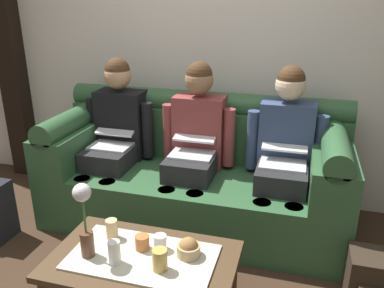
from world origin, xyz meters
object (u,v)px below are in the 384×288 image
person_left (116,132)px  backpack_right (376,282)px  cup_far_center (160,242)px  snack_bowl (188,248)px  cup_near_right (114,252)px  cup_far_right (112,229)px  person_right (285,148)px  cup_near_left (160,260)px  cup_far_left (142,242)px  flower_vase (84,217)px  couch (196,174)px  person_middle (196,139)px  coffee_table (143,264)px

person_left → backpack_right: (1.88, -0.65, -0.50)m
cup_far_center → snack_bowl: bearing=-4.0°
cup_near_right → cup_far_right: (-0.12, 0.20, -0.01)m
person_right → snack_bowl: size_ratio=9.71×
cup_near_left → cup_far_left: cup_near_left is taller
person_left → flower_vase: (0.37, -1.13, -0.06)m
flower_vase → cup_far_left: (0.25, 0.13, -0.19)m
snack_bowl → couch: bearing=103.3°
couch → cup_near_left: bearing=-83.6°
cup_near_left → cup_far_right: cup_near_left is taller
person_right → snack_bowl: person_right is taller
person_left → flower_vase: bearing=-71.8°
backpack_right → snack_bowl: bearing=-161.6°
person_middle → snack_bowl: bearing=-76.7°
flower_vase → cup_near_right: 0.23m
person_middle → cup_near_left: person_middle is taller
person_left → couch: bearing=0.3°
flower_vase → person_right: bearing=50.6°
cup_near_left → flower_vase: bearing=179.4°
coffee_table → flower_vase: size_ratio=2.36×
person_left → coffee_table: (0.65, -1.06, -0.34)m
cup_near_left → coffee_table: bearing=149.3°
couch → person_middle: person_middle is taller
cup_far_right → snack_bowl: bearing=-5.1°
couch → cup_far_left: 1.00m
couch → person_middle: (-0.00, -0.00, 0.29)m
coffee_table → cup_far_right: bearing=153.7°
cup_far_center → backpack_right: 1.23m
cup_far_center → cup_far_left: cup_far_center is taller
person_right → cup_near_right: person_right is taller
person_right → cup_far_right: (-0.88, -0.94, -0.23)m
cup_near_right → couch: bearing=84.4°
couch → person_right: bearing=-0.3°
cup_far_left → snack_bowl: bearing=2.9°
snack_bowl → cup_far_center: bearing=176.0°
couch → backpack_right: 1.41m
cup_far_left → coffee_table: bearing=-68.5°
cup_far_right → cup_far_left: bearing=-14.7°
person_left → person_middle: 0.65m
flower_vase → cup_near_right: bearing=-6.0°
cup_far_center → cup_far_right: 0.30m
cup_near_right → cup_far_left: cup_near_right is taller
person_left → cup_far_left: size_ratio=15.22×
snack_bowl → cup_near_right: cup_near_right is taller
cup_near_left → cup_far_center: 0.17m
cup_far_left → backpack_right: cup_far_left is taller
couch → cup_far_left: size_ratio=27.66×
person_middle → cup_near_left: 1.16m
coffee_table → cup_far_right: size_ratio=8.82×
couch → cup_far_right: size_ratio=19.86×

